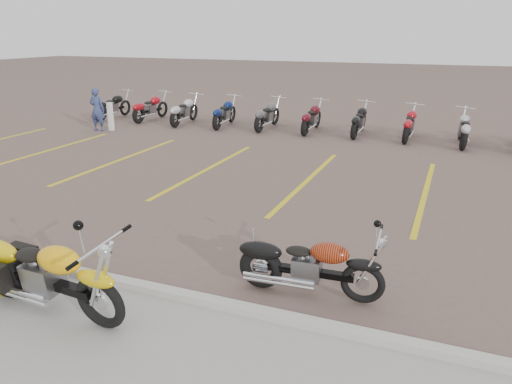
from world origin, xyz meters
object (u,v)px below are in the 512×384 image
flame_cruiser (307,267)px  person_a (97,109)px  yellow_cruiser (47,275)px  bollard (111,116)px

flame_cruiser → person_a: size_ratio=1.31×
yellow_cruiser → person_a: size_ratio=1.60×
flame_cruiser → person_a: person_a is taller
yellow_cruiser → flame_cruiser: size_ratio=1.22×
yellow_cruiser → bollard: size_ratio=2.44×
yellow_cruiser → bollard: 12.41m
bollard → flame_cruiser: bearing=-41.2°
yellow_cruiser → bollard: (-6.95, 10.29, 0.00)m
person_a → bollard: person_a is taller
yellow_cruiser → person_a: 12.45m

